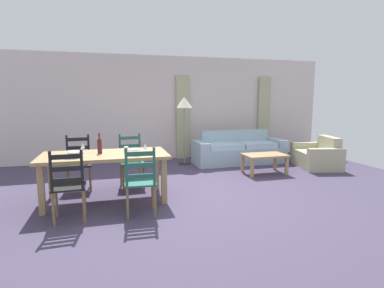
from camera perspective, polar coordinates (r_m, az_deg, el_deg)
name	(u,v)px	position (r m, az deg, el deg)	size (l,w,h in m)	color
ground_plane	(186,195)	(5.15, -1.08, -9.62)	(9.60, 9.60, 0.02)	#423852
wall_far	(155,108)	(8.14, -6.94, 6.67)	(9.60, 0.16, 2.70)	beige
curtain_panel_left	(183,118)	(8.16, -1.74, 4.98)	(0.35, 0.08, 2.20)	#AFAE84
curtain_panel_right	(264,116)	(9.03, 13.28, 5.08)	(0.35, 0.08, 2.20)	#AFAE84
dining_table	(105,159)	(4.89, -15.98, -2.77)	(1.90, 0.96, 0.75)	#A58455
dining_chair_near_left	(68,186)	(4.26, -22.15, -7.26)	(0.44, 0.42, 0.96)	black
dining_chair_near_right	(140,181)	(4.21, -9.65, -6.94)	(0.44, 0.42, 0.96)	#225A4C
dining_chair_far_left	(79,163)	(5.71, -20.48, -3.32)	(0.45, 0.43, 0.96)	black
dining_chair_far_right	(131,160)	(5.66, -11.31, -3.03)	(0.45, 0.43, 0.96)	#235148
dinner_plate_near_left	(72,158)	(4.65, -21.59, -2.39)	(0.24, 0.24, 0.02)	white
fork_near_left	(61,159)	(4.67, -23.41, -2.53)	(0.02, 0.17, 0.01)	silver
dinner_plate_near_right	(136,155)	(4.64, -10.48, -1.97)	(0.24, 0.24, 0.02)	white
fork_near_right	(126,155)	(4.63, -12.33, -2.12)	(0.02, 0.17, 0.01)	silver
dinner_plate_far_left	(75,152)	(5.14, -21.02, -1.39)	(0.24, 0.24, 0.02)	white
fork_far_left	(65,153)	(5.16, -22.67, -1.51)	(0.02, 0.17, 0.01)	silver
dinner_plate_far_right	(133,149)	(5.13, -10.98, -1.00)	(0.24, 0.24, 0.02)	white
fork_far_right	(124,150)	(5.13, -12.65, -1.13)	(0.02, 0.17, 0.01)	silver
wine_bottle	(100,146)	(4.91, -16.92, -0.34)	(0.07, 0.07, 0.32)	#471919
wine_glass_near_left	(82,149)	(4.73, -19.96, -0.90)	(0.06, 0.06, 0.16)	white
wine_glass_near_right	(145,146)	(4.74, -8.76, -0.46)	(0.06, 0.06, 0.16)	white
wine_glass_far_left	(83,146)	(5.03, -19.78, -0.36)	(0.06, 0.06, 0.16)	white
coffee_cup_primary	(126,149)	(4.93, -12.24, -0.99)	(0.07, 0.07, 0.09)	beige
couch	(238,151)	(7.74, 8.63, -1.32)	(2.29, 0.82, 0.80)	#96AFBF
coffee_table	(265,157)	(6.69, 13.44, -2.42)	(0.90, 0.56, 0.42)	#A58455
armchair_upholstered	(319,157)	(7.75, 22.64, -2.18)	(1.04, 1.31, 0.72)	#B1AB88
standing_lamp	(184,107)	(7.37, -1.47, 7.03)	(0.40, 0.40, 1.64)	#332D28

